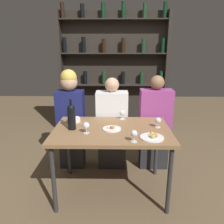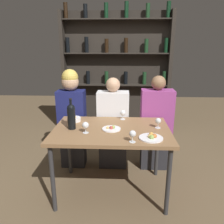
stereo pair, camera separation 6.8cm
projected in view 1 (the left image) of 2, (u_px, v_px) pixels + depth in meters
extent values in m
plane|color=brown|center=(112.00, 190.00, 2.54)|extent=(10.00, 10.00, 0.00)
cube|color=olive|center=(112.00, 130.00, 2.32)|extent=(1.24, 0.82, 0.04)
cylinder|color=#2D2D30|center=(54.00, 180.00, 2.11)|extent=(0.04, 0.04, 0.73)
cylinder|color=#2D2D30|center=(169.00, 181.00, 2.09)|extent=(0.04, 0.04, 0.73)
cylinder|color=#2D2D30|center=(69.00, 148.00, 2.78)|extent=(0.04, 0.04, 0.73)
cylinder|color=#2D2D30|center=(156.00, 149.00, 2.76)|extent=(0.04, 0.04, 0.73)
cube|color=#28231E|center=(113.00, 76.00, 3.97)|extent=(1.85, 0.02, 2.19)
cube|color=#28231E|center=(61.00, 76.00, 3.88)|extent=(0.06, 0.18, 2.19)
cube|color=#28231E|center=(166.00, 77.00, 3.85)|extent=(0.06, 0.18, 2.19)
cube|color=#28231E|center=(113.00, 85.00, 3.91)|extent=(1.77, 0.18, 0.02)
cylinder|color=black|center=(66.00, 78.00, 3.88)|extent=(0.07, 0.07, 0.22)
cylinder|color=black|center=(85.00, 78.00, 3.88)|extent=(0.07, 0.07, 0.23)
cylinder|color=#19381E|center=(104.00, 78.00, 3.87)|extent=(0.07, 0.07, 0.23)
cylinder|color=black|center=(123.00, 78.00, 3.88)|extent=(0.07, 0.07, 0.22)
cylinder|color=#19381E|center=(142.00, 78.00, 3.87)|extent=(0.07, 0.07, 0.22)
cylinder|color=#19381E|center=(161.00, 78.00, 3.85)|extent=(0.07, 0.07, 0.23)
cube|color=#28231E|center=(113.00, 53.00, 3.75)|extent=(1.77, 0.18, 0.02)
cylinder|color=black|center=(65.00, 45.00, 3.73)|extent=(0.07, 0.07, 0.25)
cylinder|color=black|center=(84.00, 45.00, 3.72)|extent=(0.07, 0.07, 0.26)
cylinder|color=black|center=(104.00, 46.00, 3.72)|extent=(0.07, 0.07, 0.23)
cylinder|color=black|center=(123.00, 45.00, 3.72)|extent=(0.07, 0.07, 0.24)
cylinder|color=#19381E|center=(143.00, 46.00, 3.71)|extent=(0.07, 0.07, 0.23)
cylinder|color=black|center=(163.00, 45.00, 3.70)|extent=(0.07, 0.07, 0.24)
cube|color=#28231E|center=(114.00, 19.00, 3.60)|extent=(1.77, 0.18, 0.02)
cylinder|color=black|center=(62.00, 10.00, 3.57)|extent=(0.07, 0.07, 0.25)
cylinder|color=black|center=(82.00, 11.00, 3.57)|extent=(0.07, 0.07, 0.22)
cylinder|color=black|center=(103.00, 11.00, 3.56)|extent=(0.07, 0.07, 0.24)
cylinder|color=black|center=(124.00, 10.00, 3.56)|extent=(0.07, 0.07, 0.26)
cylinder|color=#19381E|center=(145.00, 11.00, 3.55)|extent=(0.07, 0.07, 0.22)
cylinder|color=black|center=(165.00, 10.00, 3.55)|extent=(0.07, 0.07, 0.25)
cylinder|color=black|center=(72.00, 119.00, 2.28)|extent=(0.08, 0.08, 0.23)
sphere|color=black|center=(71.00, 109.00, 2.25)|extent=(0.08, 0.08, 0.08)
cylinder|color=black|center=(71.00, 104.00, 2.23)|extent=(0.03, 0.03, 0.09)
cylinder|color=black|center=(71.00, 99.00, 2.22)|extent=(0.03, 0.03, 0.01)
cylinder|color=silver|center=(122.00, 119.00, 2.63)|extent=(0.06, 0.06, 0.00)
cylinder|color=silver|center=(122.00, 117.00, 2.62)|extent=(0.01, 0.01, 0.06)
sphere|color=silver|center=(122.00, 113.00, 2.60)|extent=(0.06, 0.06, 0.06)
cylinder|color=silver|center=(134.00, 142.00, 2.00)|extent=(0.06, 0.06, 0.00)
cylinder|color=silver|center=(134.00, 138.00, 1.99)|extent=(0.01, 0.01, 0.06)
sphere|color=silver|center=(134.00, 133.00, 1.98)|extent=(0.06, 0.06, 0.06)
cylinder|color=silver|center=(86.00, 133.00, 2.20)|extent=(0.06, 0.06, 0.00)
cylinder|color=silver|center=(86.00, 130.00, 2.19)|extent=(0.01, 0.01, 0.06)
sphere|color=silver|center=(86.00, 125.00, 2.18)|extent=(0.07, 0.07, 0.07)
cylinder|color=silver|center=(158.00, 127.00, 2.36)|extent=(0.06, 0.06, 0.00)
cylinder|color=silver|center=(158.00, 124.00, 2.35)|extent=(0.01, 0.01, 0.06)
sphere|color=silver|center=(158.00, 120.00, 2.33)|extent=(0.06, 0.06, 0.06)
cylinder|color=white|center=(112.00, 129.00, 2.30)|extent=(0.20, 0.20, 0.01)
sphere|color=#99B256|center=(114.00, 127.00, 2.30)|extent=(0.04, 0.04, 0.04)
sphere|color=#E5BC66|center=(108.00, 128.00, 2.29)|extent=(0.03, 0.03, 0.03)
sphere|color=#B74C3D|center=(111.00, 127.00, 2.30)|extent=(0.03, 0.03, 0.03)
sphere|color=#B74C3D|center=(112.00, 128.00, 2.28)|extent=(0.04, 0.04, 0.04)
sphere|color=#B74C3D|center=(113.00, 127.00, 2.30)|extent=(0.03, 0.03, 0.03)
cylinder|color=white|center=(152.00, 137.00, 2.08)|extent=(0.23, 0.23, 0.01)
sphere|color=gold|center=(152.00, 134.00, 2.11)|extent=(0.05, 0.05, 0.05)
sphere|color=#E5BC66|center=(151.00, 136.00, 2.08)|extent=(0.04, 0.04, 0.04)
sphere|color=#C67038|center=(155.00, 136.00, 2.08)|extent=(0.05, 0.05, 0.05)
sphere|color=#99B256|center=(153.00, 137.00, 2.05)|extent=(0.05, 0.05, 0.05)
cylinder|color=white|center=(74.00, 120.00, 2.54)|extent=(0.15, 0.15, 0.04)
sphere|color=gold|center=(74.00, 118.00, 2.54)|extent=(0.05, 0.05, 0.05)
cube|color=#26262B|center=(73.00, 150.00, 3.02)|extent=(0.32, 0.22, 0.45)
cube|color=navy|center=(71.00, 114.00, 2.87)|extent=(0.35, 0.22, 0.61)
sphere|color=tan|center=(69.00, 82.00, 2.75)|extent=(0.22, 0.22, 0.22)
sphere|color=gold|center=(69.00, 78.00, 2.74)|extent=(0.21, 0.21, 0.21)
cube|color=#26262B|center=(112.00, 150.00, 3.02)|extent=(0.37, 0.22, 0.45)
cube|color=white|center=(112.00, 114.00, 2.87)|extent=(0.41, 0.22, 0.60)
sphere|color=tan|center=(112.00, 85.00, 2.75)|extent=(0.18, 0.18, 0.18)
cube|color=#26262B|center=(153.00, 151.00, 3.01)|extent=(0.37, 0.22, 0.45)
cube|color=#9E3F8C|center=(155.00, 113.00, 2.85)|extent=(0.41, 0.22, 0.63)
sphere|color=#8C6647|center=(157.00, 83.00, 2.74)|extent=(0.18, 0.18, 0.18)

